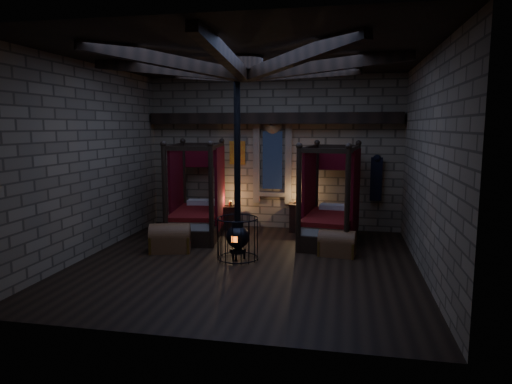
% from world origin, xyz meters
% --- Properties ---
extents(room, '(7.02, 7.02, 4.29)m').
position_xyz_m(room, '(-0.00, 0.09, 3.74)').
color(room, black).
rests_on(room, ground).
extents(bed_left, '(1.53, 2.43, 2.39)m').
position_xyz_m(bed_left, '(-1.76, 2.09, 0.59)').
color(bed_left, black).
rests_on(bed_left, ground).
extents(bed_right, '(1.45, 2.39, 2.36)m').
position_xyz_m(bed_right, '(1.66, 2.11, 0.58)').
color(bed_right, black).
rests_on(bed_right, ground).
extents(trunk_left, '(1.02, 0.79, 0.66)m').
position_xyz_m(trunk_left, '(-1.88, 0.53, 0.29)').
color(trunk_left, brown).
rests_on(trunk_left, ground).
extents(trunk_right, '(0.85, 0.60, 0.58)m').
position_xyz_m(trunk_right, '(1.86, 0.94, 0.26)').
color(trunk_right, brown).
rests_on(trunk_right, ground).
extents(nightstand_left, '(0.46, 0.45, 0.80)m').
position_xyz_m(nightstand_left, '(-1.10, 3.01, 0.34)').
color(nightstand_left, black).
rests_on(nightstand_left, ground).
extents(nightstand_right, '(0.51, 0.49, 0.84)m').
position_xyz_m(nightstand_right, '(0.75, 3.09, 0.39)').
color(nightstand_right, black).
rests_on(nightstand_right, ground).
extents(stove, '(0.89, 0.89, 4.05)m').
position_xyz_m(stove, '(-0.23, 0.23, 0.58)').
color(stove, black).
rests_on(stove, ground).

